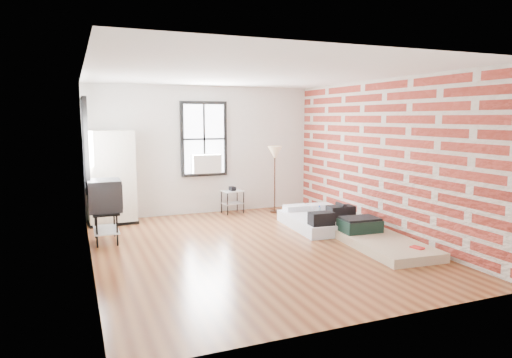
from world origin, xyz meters
name	(u,v)px	position (x,y,z in m)	size (l,w,h in m)	color
ground	(254,248)	(0.00, 0.00, 0.00)	(6.00, 6.00, 0.00)	#592D17
room_shell	(259,140)	(0.23, 0.36, 1.74)	(5.02, 6.02, 2.80)	silver
mattress_main	(322,220)	(1.74, 0.79, 0.15)	(1.34, 1.75, 0.54)	white
mattress_bare	(380,240)	(1.94, -0.73, 0.12)	(1.08, 1.88, 0.39)	tan
wardrobe	(111,178)	(-2.00, 2.65, 0.93)	(0.97, 0.60, 1.86)	black
side_table	(232,196)	(0.57, 2.72, 0.40)	(0.50, 0.42, 0.60)	black
floor_lamp	(275,156)	(1.47, 2.45, 1.26)	(0.32, 0.32, 1.49)	black
tv_stand	(105,198)	(-2.21, 1.28, 0.77)	(0.55, 0.77, 1.07)	black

